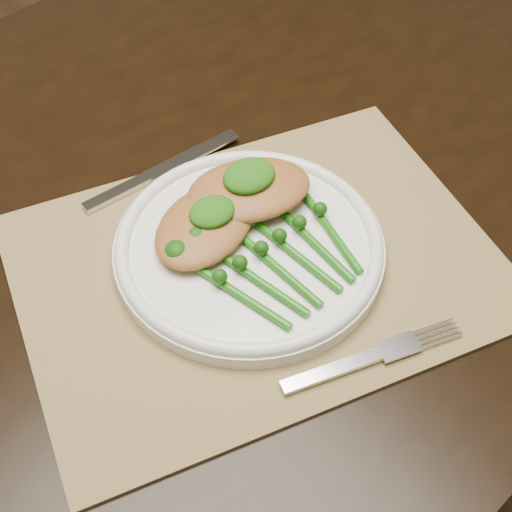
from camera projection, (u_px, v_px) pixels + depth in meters
dining_table at (203, 364)px, 1.08m from camera, size 1.65×0.99×0.75m
placemat at (258, 265)px, 0.72m from camera, size 0.55×0.46×0.00m
dinner_plate at (249, 246)px, 0.72m from camera, size 0.27×0.27×0.02m
knife at (148, 177)px, 0.80m from camera, size 0.20×0.02×0.01m
fork at (384, 352)px, 0.65m from camera, size 0.18×0.07×0.01m
chicken_fillet_left at (205, 225)px, 0.72m from camera, size 0.15×0.13×0.03m
chicken_fillet_right at (249, 190)px, 0.74m from camera, size 0.16×0.13×0.03m
pesto_dollop_left at (212, 212)px, 0.71m from camera, size 0.05×0.04×0.02m
pesto_dollop_right at (249, 176)px, 0.73m from camera, size 0.06×0.05×0.02m
broccolini_bundle at (284, 259)px, 0.70m from camera, size 0.15×0.17×0.04m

